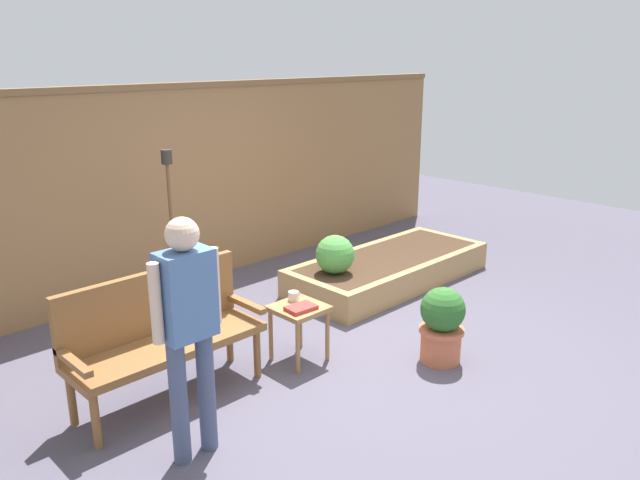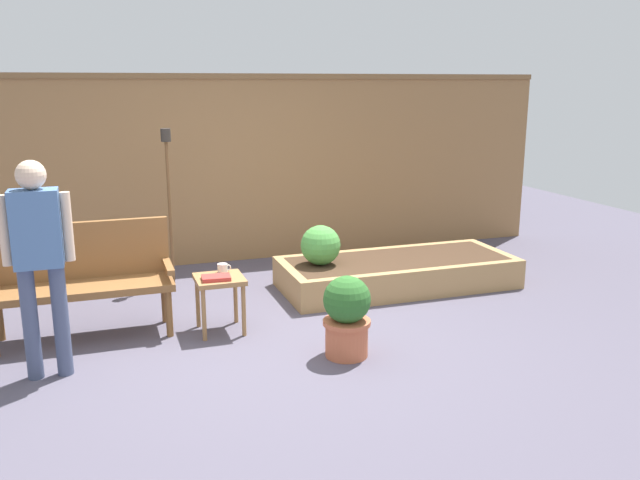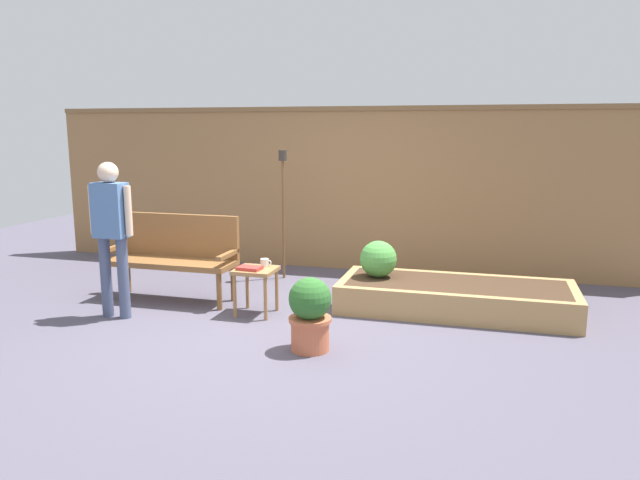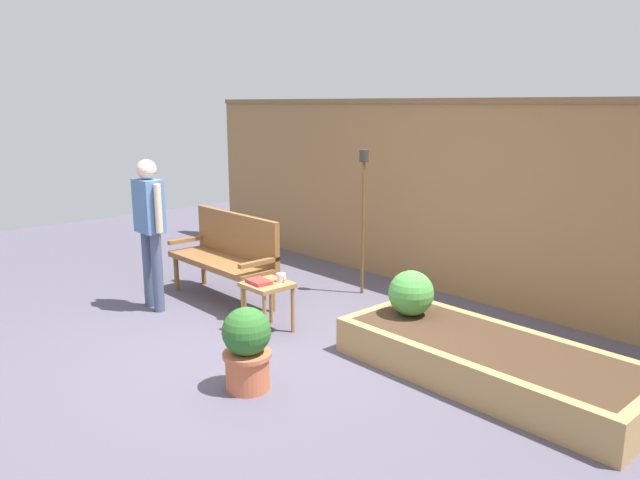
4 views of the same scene
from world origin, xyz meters
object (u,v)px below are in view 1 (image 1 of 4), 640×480
person_by_bench (188,319)px  potted_boxwood (442,323)px  garden_bench (161,327)px  shrub_near_bench (335,254)px  tiki_torch (170,204)px  book_on_table (301,308)px  side_table (299,316)px  cup_on_table (294,296)px

person_by_bench → potted_boxwood: bearing=-9.4°
garden_bench → person_by_bench: size_ratio=0.92×
potted_boxwood → shrub_near_bench: shrub_near_bench is taller
shrub_near_bench → tiki_torch: 1.70m
shrub_near_bench → person_by_bench: person_by_bench is taller
tiki_torch → person_by_bench: bearing=-119.0°
garden_bench → tiki_torch: tiki_torch is taller
garden_bench → book_on_table: bearing=-19.4°
side_table → tiki_torch: 1.69m
cup_on_table → person_by_bench: size_ratio=0.08×
cup_on_table → tiki_torch: tiki_torch is taller
person_by_bench → shrub_near_bench: bearing=25.4°
side_table → person_by_bench: person_by_bench is taller
tiki_torch → person_by_bench: 2.28m
cup_on_table → book_on_table: cup_on_table is taller
garden_bench → cup_on_table: 1.15m
garden_bench → book_on_table: (1.05, -0.37, -0.05)m
potted_boxwood → book_on_table: bearing=138.5°
side_table → potted_boxwood: bearing=-45.2°
book_on_table → side_table: bearing=65.7°
garden_bench → book_on_table: 1.11m
side_table → cup_on_table: (0.05, 0.12, 0.12)m
garden_bench → shrub_near_bench: 2.25m
potted_boxwood → shrub_near_bench: size_ratio=1.62×
garden_bench → tiki_torch: 1.59m
side_table → shrub_near_bench: 1.33m
book_on_table → tiki_torch: bearing=101.4°
cup_on_table → person_by_bench: 1.56m
side_table → person_by_bench: 1.51m
cup_on_table → shrub_near_bench: shrub_near_bench is taller
shrub_near_bench → cup_on_table: bearing=-152.0°
book_on_table → potted_boxwood: potted_boxwood is taller
garden_bench → tiki_torch: (0.86, 1.21, 0.57)m
garden_bench → tiki_torch: size_ratio=0.89×
garden_bench → shrub_near_bench: size_ratio=3.64×
book_on_table → shrub_near_bench: shrub_near_bench is taller
book_on_table → potted_boxwood: 1.16m
garden_bench → side_table: 1.13m
shrub_near_bench → book_on_table: bearing=-146.9°
potted_boxwood → shrub_near_bench: bearing=78.5°
tiki_torch → shrub_near_bench: bearing=-31.0°
cup_on_table → shrub_near_bench: size_ratio=0.30×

